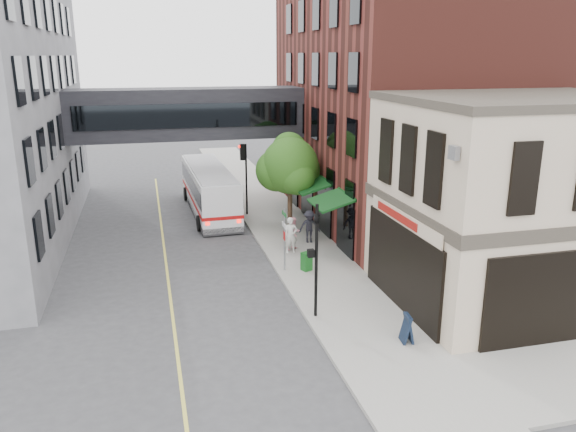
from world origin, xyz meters
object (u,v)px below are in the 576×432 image
bus (209,188)px  sandwich_board (407,328)px  pedestrian_c (309,226)px  newspaper_box (307,261)px  pedestrian_b (294,233)px  pedestrian_a (291,235)px

bus → sandwich_board: bearing=-76.3°
pedestrian_c → newspaper_box: 4.16m
pedestrian_b → sandwich_board: size_ratio=1.68×
pedestrian_b → sandwich_board: (1.37, -10.50, -0.35)m
pedestrian_c → sandwich_board: size_ratio=1.72×
pedestrian_b → newspaper_box: 3.06m
pedestrian_b → newspaper_box: (-0.16, -3.03, -0.43)m
pedestrian_b → pedestrian_c: (1.12, 0.90, 0.02)m
bus → pedestrian_c: size_ratio=6.11×
pedestrian_c → sandwich_board: 11.41m
sandwich_board → bus: bearing=110.6°
bus → pedestrian_a: 9.78m
pedestrian_c → bus: bearing=125.1°
bus → newspaper_box: (3.17, -11.87, -1.04)m
pedestrian_b → sandwich_board: pedestrian_b is taller
pedestrian_a → newspaper_box: pedestrian_a is taller
newspaper_box → sandwich_board: 7.63m
bus → sandwich_board: (4.70, -19.34, -0.96)m
pedestrian_b → pedestrian_c: size_ratio=0.98×
pedestrian_b → newspaper_box: size_ratio=1.98×
bus → sandwich_board: bus is taller
pedestrian_c → sandwich_board: (0.24, -11.41, -0.37)m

